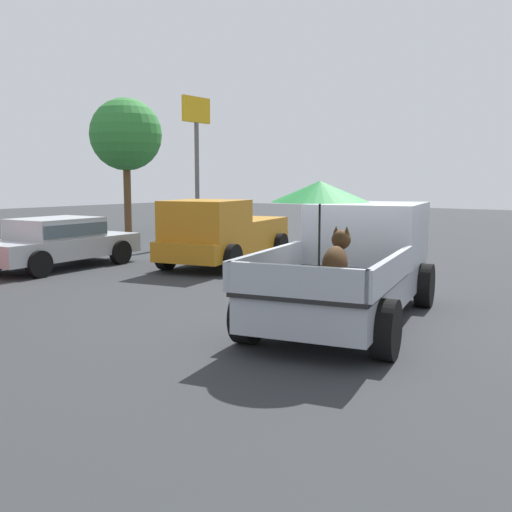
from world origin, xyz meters
TOP-DOWN VIEW (x-y plane):
  - ground_plane at (0.00, 0.00)m, footprint 80.00×80.00m
  - pickup_truck_main at (0.39, 0.08)m, footprint 5.32×3.07m
  - pickup_truck_far at (3.97, 5.75)m, footprint 5.06×2.90m
  - parked_sedan_near at (0.99, 8.95)m, footprint 4.41×2.20m
  - motel_sign at (7.72, 9.95)m, footprint 1.40×0.16m
  - tree_by_lot at (9.25, 15.33)m, footprint 3.11×3.11m

SIDE VIEW (x-z plane):
  - ground_plane at x=0.00m, z-range 0.00..0.00m
  - parked_sedan_near at x=0.99m, z-range 0.08..1.41m
  - pickup_truck_far at x=3.97m, z-range -0.03..1.77m
  - pickup_truck_main at x=0.39m, z-range -0.17..2.13m
  - motel_sign at x=7.72m, z-range 1.06..6.32m
  - tree_by_lot at x=9.25m, z-range 1.33..7.16m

